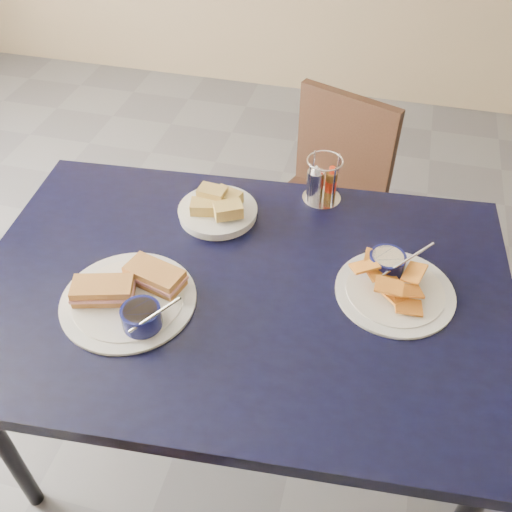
% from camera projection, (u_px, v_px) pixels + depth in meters
% --- Properties ---
extents(ground, '(6.00, 6.00, 0.00)m').
position_uv_depth(ground, '(291.00, 458.00, 1.86)').
color(ground, '#535358').
rests_on(ground, ground).
extents(dining_table, '(1.39, 0.99, 0.75)m').
position_uv_depth(dining_table, '(240.00, 302.00, 1.43)').
color(dining_table, black).
rests_on(dining_table, ground).
extents(chair_far, '(0.49, 0.49, 0.82)m').
position_uv_depth(chair_far, '(322.00, 188.00, 2.15)').
color(chair_far, black).
rests_on(chair_far, ground).
extents(sandwich_plate, '(0.33, 0.32, 0.12)m').
position_uv_depth(sandwich_plate, '(131.00, 296.00, 1.34)').
color(sandwich_plate, white).
rests_on(sandwich_plate, dining_table).
extents(plantain_plate, '(0.29, 0.29, 0.12)m').
position_uv_depth(plantain_plate, '(392.00, 281.00, 1.37)').
color(plantain_plate, white).
rests_on(plantain_plate, dining_table).
extents(bread_basket, '(0.21, 0.21, 0.07)m').
position_uv_depth(bread_basket, '(218.00, 209.00, 1.57)').
color(bread_basket, white).
rests_on(bread_basket, dining_table).
extents(condiment_caddy, '(0.11, 0.11, 0.14)m').
position_uv_depth(condiment_caddy, '(321.00, 183.00, 1.60)').
color(condiment_caddy, silver).
rests_on(condiment_caddy, dining_table).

